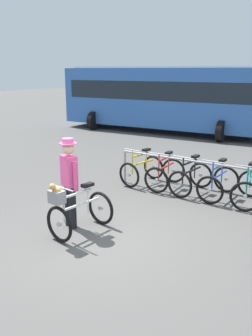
% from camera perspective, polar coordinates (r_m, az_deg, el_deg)
% --- Properties ---
extents(ground_plane, '(80.00, 80.00, 0.00)m').
position_cam_1_polar(ground_plane, '(6.67, -4.87, -11.05)').
color(ground_plane, '#514F4C').
extents(bike_rack_rail, '(3.91, 0.10, 0.88)m').
position_cam_1_polar(bike_rack_rail, '(8.80, 10.25, 0.03)').
color(bike_rack_rail, '#99999E').
rests_on(bike_rack_rail, ground).
extents(racked_bike_yellow, '(0.81, 1.19, 0.97)m').
position_cam_1_polar(racked_bike_yellow, '(9.71, 2.47, -0.27)').
color(racked_bike_yellow, black).
rests_on(racked_bike_yellow, ground).
extents(racked_bike_red, '(0.70, 1.14, 0.98)m').
position_cam_1_polar(racked_bike_red, '(9.37, 6.12, -0.90)').
color(racked_bike_red, black).
rests_on(racked_bike_red, ground).
extents(racked_bike_black, '(0.77, 1.15, 0.97)m').
position_cam_1_polar(racked_bike_black, '(9.08, 10.01, -1.57)').
color(racked_bike_black, black).
rests_on(racked_bike_black, ground).
extents(racked_bike_blue, '(0.70, 1.12, 0.97)m').
position_cam_1_polar(racked_bike_blue, '(8.84, 14.15, -2.27)').
color(racked_bike_blue, black).
rests_on(racked_bike_blue, ground).
extents(racked_bike_teal, '(0.80, 1.18, 0.97)m').
position_cam_1_polar(racked_bike_teal, '(8.64, 18.50, -3.00)').
color(racked_bike_teal, black).
rests_on(racked_bike_teal, ground).
extents(featured_bicycle, '(0.80, 1.24, 1.09)m').
position_cam_1_polar(featured_bicycle, '(6.72, -7.82, -6.43)').
color(featured_bicycle, black).
rests_on(featured_bicycle, ground).
extents(person_with_featured_bike, '(0.50, 0.32, 1.72)m').
position_cam_1_polar(person_with_featured_bike, '(6.93, -8.78, -1.76)').
color(person_with_featured_bike, black).
rests_on(person_with_featured_bike, ground).
extents(bus_distant, '(10.10, 3.71, 3.08)m').
position_cam_1_polar(bus_distant, '(17.99, 5.88, 11.18)').
color(bus_distant, '#3366B7').
rests_on(bus_distant, ground).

